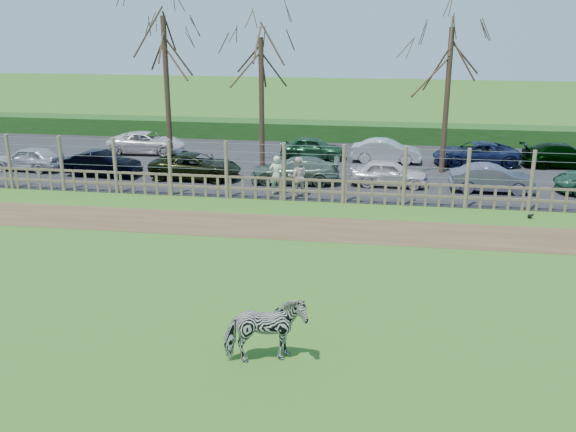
# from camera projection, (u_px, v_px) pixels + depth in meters

# --- Properties ---
(ground) EXTENTS (120.00, 120.00, 0.00)m
(ground) POSITION_uv_depth(u_px,v_px,m) (244.00, 273.00, 19.83)
(ground) COLOR #5B8838
(ground) RESTS_ON ground
(dirt_strip) EXTENTS (34.00, 2.80, 0.01)m
(dirt_strip) POSITION_uv_depth(u_px,v_px,m) (270.00, 226.00, 24.06)
(dirt_strip) COLOR brown
(dirt_strip) RESTS_ON ground
(asphalt) EXTENTS (44.00, 13.00, 0.04)m
(asphalt) POSITION_uv_depth(u_px,v_px,m) (304.00, 165.00, 33.47)
(asphalt) COLOR #232326
(asphalt) RESTS_ON ground
(hedge) EXTENTS (46.00, 2.00, 1.10)m
(hedge) POSITION_uv_depth(u_px,v_px,m) (318.00, 131.00, 39.89)
(hedge) COLOR #1E4716
(hedge) RESTS_ON ground
(fence) EXTENTS (30.16, 0.16, 2.50)m
(fence) POSITION_uv_depth(u_px,v_px,m) (284.00, 182.00, 27.11)
(fence) COLOR brown
(fence) RESTS_ON ground
(tree_left) EXTENTS (4.80, 4.80, 7.88)m
(tree_left) POSITION_uv_depth(u_px,v_px,m) (165.00, 56.00, 30.80)
(tree_left) COLOR #3D2B1E
(tree_left) RESTS_ON ground
(tree_mid) EXTENTS (4.80, 4.80, 6.83)m
(tree_mid) POSITION_uv_depth(u_px,v_px,m) (261.00, 72.00, 31.32)
(tree_mid) COLOR #3D2B1E
(tree_mid) RESTS_ON ground
(tree_right) EXTENTS (4.80, 4.80, 7.35)m
(tree_right) POSITION_uv_depth(u_px,v_px,m) (449.00, 65.00, 30.39)
(tree_right) COLOR #3D2B1E
(tree_right) RESTS_ON ground
(zebra) EXTENTS (2.05, 1.43, 1.58)m
(zebra) POSITION_uv_depth(u_px,v_px,m) (265.00, 331.00, 14.59)
(zebra) COLOR gray
(zebra) RESTS_ON ground
(visitor_a) EXTENTS (0.68, 0.50, 1.72)m
(visitor_a) POSITION_uv_depth(u_px,v_px,m) (276.00, 175.00, 27.86)
(visitor_a) COLOR beige
(visitor_a) RESTS_ON asphalt
(visitor_b) EXTENTS (0.97, 0.83, 1.72)m
(visitor_b) POSITION_uv_depth(u_px,v_px,m) (298.00, 177.00, 27.58)
(visitor_b) COLOR beige
(visitor_b) RESTS_ON asphalt
(crow) EXTENTS (0.24, 0.18, 0.19)m
(crow) POSITION_uv_depth(u_px,v_px,m) (530.00, 216.00, 24.97)
(crow) COLOR black
(crow) RESTS_ON ground
(car_0) EXTENTS (3.62, 1.69, 1.20)m
(car_0) POSITION_uv_depth(u_px,v_px,m) (29.00, 158.00, 32.20)
(car_0) COLOR #BDB4C1
(car_0) RESTS_ON asphalt
(car_1) EXTENTS (3.72, 1.51, 1.20)m
(car_1) POSITION_uv_depth(u_px,v_px,m) (103.00, 164.00, 31.08)
(car_1) COLOR black
(car_1) RESTS_ON asphalt
(car_2) EXTENTS (4.36, 2.09, 1.20)m
(car_2) POSITION_uv_depth(u_px,v_px,m) (196.00, 166.00, 30.58)
(car_2) COLOR black
(car_2) RESTS_ON asphalt
(car_3) EXTENTS (4.21, 1.88, 1.20)m
(car_3) POSITION_uv_depth(u_px,v_px,m) (295.00, 170.00, 29.80)
(car_3) COLOR #556A59
(car_3) RESTS_ON asphalt
(car_4) EXTENTS (3.58, 1.57, 1.20)m
(car_4) POSITION_uv_depth(u_px,v_px,m) (389.00, 173.00, 29.33)
(car_4) COLOR silver
(car_4) RESTS_ON asphalt
(car_5) EXTENTS (3.65, 1.30, 1.20)m
(car_5) POSITION_uv_depth(u_px,v_px,m) (492.00, 179.00, 28.35)
(car_5) COLOR #56536B
(car_5) RESTS_ON asphalt
(car_8) EXTENTS (4.41, 2.21, 1.20)m
(car_8) POSITION_uv_depth(u_px,v_px,m) (147.00, 143.00, 36.02)
(car_8) COLOR white
(car_8) RESTS_ON asphalt
(car_10) EXTENTS (3.55, 1.48, 1.20)m
(car_10) POSITION_uv_depth(u_px,v_px,m) (313.00, 148.00, 34.69)
(car_10) COLOR #1F4B2B
(car_10) RESTS_ON asphalt
(car_11) EXTENTS (3.69, 1.43, 1.20)m
(car_11) POSITION_uv_depth(u_px,v_px,m) (386.00, 151.00, 33.88)
(car_11) COLOR silver
(car_11) RESTS_ON asphalt
(car_12) EXTENTS (4.52, 2.47, 1.20)m
(car_12) POSITION_uv_depth(u_px,v_px,m) (475.00, 154.00, 33.26)
(car_12) COLOR #181F45
(car_12) RESTS_ON asphalt
(car_13) EXTENTS (4.27, 2.05, 1.20)m
(car_13) POSITION_uv_depth(u_px,v_px,m) (563.00, 155.00, 32.85)
(car_13) COLOR black
(car_13) RESTS_ON asphalt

